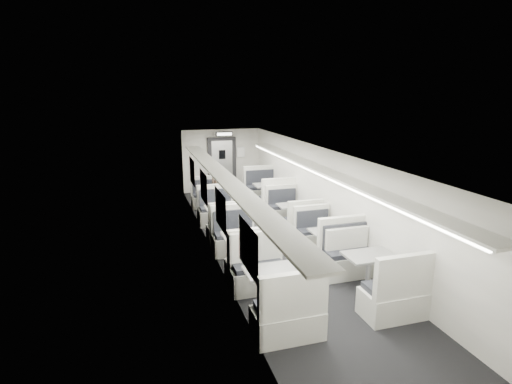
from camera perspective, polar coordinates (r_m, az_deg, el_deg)
room at (r=9.89m, az=2.23°, el=-1.14°), size 3.24×12.24×2.64m
booth_left_a at (r=12.86m, az=-6.64°, el=-1.51°), size 0.96×1.94×1.04m
booth_left_b at (r=11.07m, az=-4.90°, el=-3.89°), size 1.06×2.15×1.15m
booth_left_c at (r=8.98m, az=-1.89°, el=-8.21°), size 1.08×2.18×1.17m
booth_left_d at (r=7.29m, az=2.14°, el=-13.75°), size 1.11×2.25×1.20m
booth_right_a at (r=13.35m, az=1.80°, el=-0.53°), size 1.15×2.32×1.24m
booth_right_b at (r=11.44m, az=5.17°, el=-3.43°), size 0.98×1.99×1.06m
booth_right_c at (r=9.57m, az=10.04°, el=-7.27°), size 0.96×1.94×1.04m
booth_right_d at (r=8.13m, az=15.76°, el=-11.13°), size 1.14×2.31×1.23m
passenger at (r=12.90m, az=-5.48°, el=0.45°), size 0.65×0.54×1.51m
window_a at (r=12.76m, az=-9.09°, el=2.91°), size 0.02×1.18×0.84m
window_b at (r=10.63m, az=-7.48°, el=0.69°), size 0.02×1.18×0.84m
window_c at (r=8.54m, az=-5.08°, el=-2.64°), size 0.02×1.18×0.84m
window_d at (r=6.52m, az=-1.12°, el=-8.05°), size 0.02×1.18×0.84m
luggage_rack_left at (r=9.11m, az=-4.55°, el=2.13°), size 0.46×10.40×0.09m
luggage_rack_right at (r=9.92m, az=9.66°, el=2.97°), size 0.46×10.40×0.09m
vestibule_door at (r=15.52m, az=-4.87°, el=3.89°), size 1.10×0.13×2.10m
exit_sign at (r=14.87m, az=-4.57°, el=8.27°), size 0.62×0.12×0.16m
wall_notice at (r=15.60m, az=-2.18°, el=5.70°), size 0.32×0.02×0.40m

